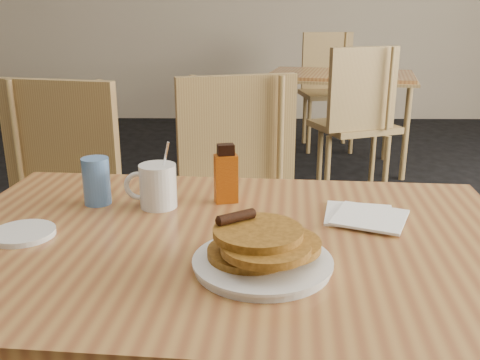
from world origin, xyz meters
The scene contains 12 objects.
main_table centered at (-0.04, -0.04, 0.71)m, with size 1.36×0.98×0.75m.
neighbor_table centered at (0.70, 2.99, 0.70)m, with size 1.23×0.97×0.75m.
chair_main_far centered at (-0.04, 0.74, 0.59)m, with size 0.55×0.56×0.99m.
chair_neighbor_far centered at (0.72, 3.75, 0.60)m, with size 0.52×0.52×1.01m.
chair_neighbor_near centered at (0.69, 2.23, 0.60)m, with size 0.58×0.60×1.00m.
chair_wall_extra centered at (-0.67, 0.67, 0.59)m, with size 0.53×0.53×0.98m.
pancake_plate centered at (0.03, -0.18, 0.78)m, with size 0.26×0.26×0.10m.
coffee_mug centered at (-0.22, 0.14, 0.81)m, with size 0.13×0.09×0.17m.
syrup_bottle centered at (-0.05, 0.18, 0.82)m, with size 0.06×0.05×0.15m.
napkin_stack centered at (0.27, 0.07, 0.76)m, with size 0.21×0.22×0.01m.
blue_tumbler centered at (-0.37, 0.17, 0.81)m, with size 0.07×0.07×0.12m, color #507CBD.
side_saucer centered at (-0.48, -0.04, 0.76)m, with size 0.13×0.13×0.01m, color white.
Camera 1 is at (0.00, -1.08, 1.21)m, focal length 40.00 mm.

